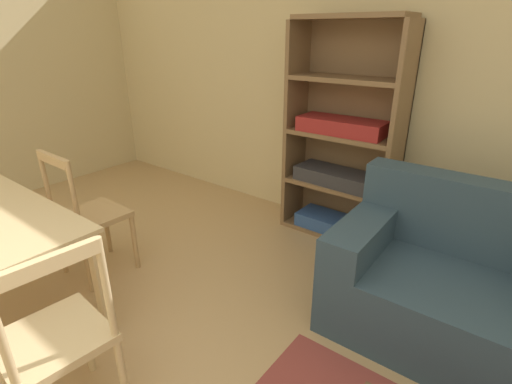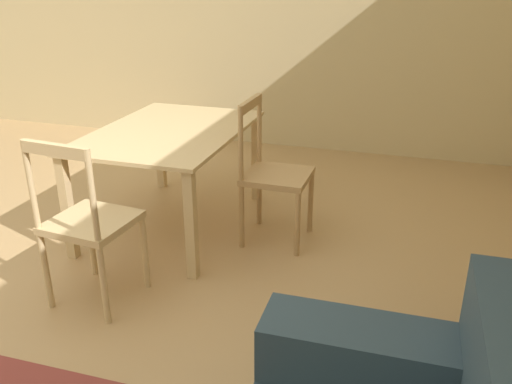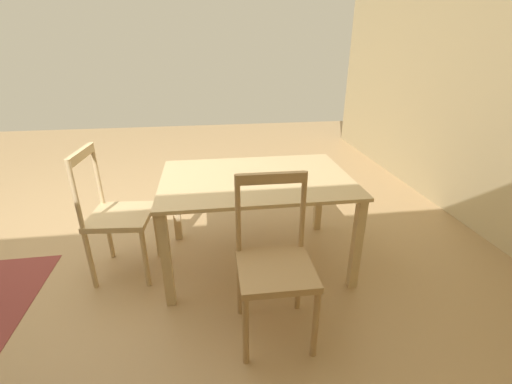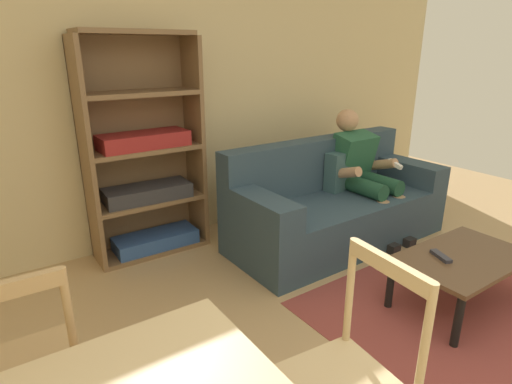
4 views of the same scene
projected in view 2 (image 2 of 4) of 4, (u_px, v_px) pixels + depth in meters
The scene contains 4 objects.
wall_side at pixel (219, 10), 5.44m from camera, with size 0.12×6.23×2.71m, color #C8B586.
dining_table at pixel (170, 143), 3.71m from camera, with size 1.38×0.95×0.72m.
dining_chair_near_wall at pixel (273, 174), 3.56m from camera, with size 0.43×0.43×0.97m.
dining_chair_facing_couch at pixel (88, 223), 2.87m from camera, with size 0.46×0.46×0.97m.
Camera 2 is at (1.83, 2.07, 1.73)m, focal length 37.60 mm.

